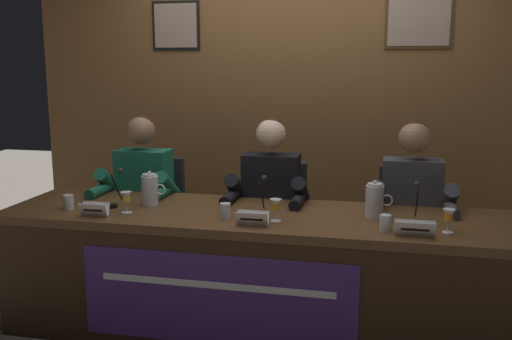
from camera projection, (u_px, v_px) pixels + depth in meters
name	position (u px, v px, depth m)	size (l,w,h in m)	color
ground_plane	(256.00, 330.00, 3.42)	(12.00, 12.00, 0.00)	#70665B
wall_back_panelled	(292.00, 98.00, 4.43)	(4.15, 0.14, 2.60)	brown
conference_table	(251.00, 257.00, 3.23)	(2.95, 0.78, 0.72)	brown
chair_left	(153.00, 224.00, 4.08)	(0.44, 0.44, 0.90)	black
panelist_left	(140.00, 193.00, 3.84)	(0.51, 0.48, 1.23)	black
nameplate_left	(94.00, 210.00, 3.20)	(0.16, 0.06, 0.08)	white
juice_glass_left	(126.00, 198.00, 3.27)	(0.06, 0.06, 0.12)	white
water_cup_left	(69.00, 203.00, 3.36)	(0.06, 0.06, 0.08)	silver
microphone_left	(115.00, 194.00, 3.43)	(0.06, 0.17, 0.22)	black
chair_center	(274.00, 232.00, 3.89)	(0.44, 0.44, 0.90)	black
panelist_center	(269.00, 199.00, 3.65)	(0.51, 0.48, 1.23)	black
nameplate_center	(252.00, 219.00, 3.02)	(0.17, 0.06, 0.08)	white
juice_glass_center	(276.00, 206.00, 3.10)	(0.06, 0.06, 0.12)	white
water_cup_center	(225.00, 212.00, 3.17)	(0.06, 0.06, 0.08)	silver
microphone_center	(261.00, 203.00, 3.21)	(0.06, 0.17, 0.22)	black
chair_right	(408.00, 241.00, 3.70)	(0.44, 0.44, 0.90)	black
panelist_right	(412.00, 207.00, 3.46)	(0.51, 0.48, 1.23)	black
nameplate_right	(415.00, 229.00, 2.83)	(0.20, 0.06, 0.08)	white
juice_glass_right	(449.00, 216.00, 2.89)	(0.06, 0.06, 0.12)	white
water_cup_right	(385.00, 224.00, 2.93)	(0.06, 0.06, 0.08)	silver
microphone_right	(417.00, 210.00, 3.05)	(0.06, 0.17, 0.22)	black
water_pitcher_left_side	(150.00, 190.00, 3.45)	(0.15, 0.10, 0.21)	silver
water_pitcher_right_side	(375.00, 200.00, 3.18)	(0.15, 0.10, 0.21)	silver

